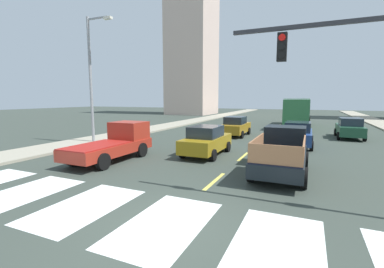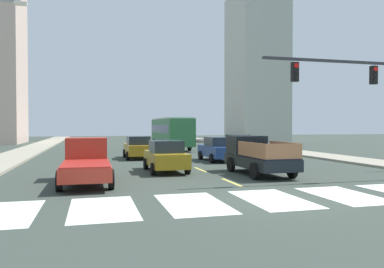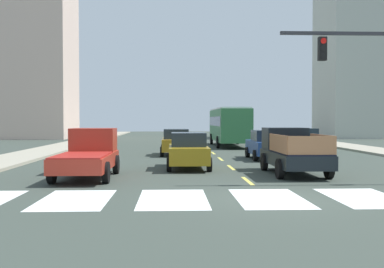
% 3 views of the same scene
% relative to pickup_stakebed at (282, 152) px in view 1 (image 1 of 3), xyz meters
% --- Properties ---
extents(ground_plane, '(160.00, 160.00, 0.00)m').
position_rel_pickup_stakebed_xyz_m(ground_plane, '(-2.33, -6.50, -0.94)').
color(ground_plane, '#353E37').
extents(sidewalk_left, '(3.11, 110.00, 0.15)m').
position_rel_pickup_stakebed_xyz_m(sidewalk_left, '(-14.35, 11.50, -0.86)').
color(sidewalk_left, gray).
rests_on(sidewalk_left, ground).
extents(crosswalk_stripe_1, '(2.00, 3.62, 0.01)m').
position_rel_pickup_stakebed_xyz_m(crosswalk_stripe_1, '(-8.02, -6.50, -0.93)').
color(crosswalk_stripe_1, white).
rests_on(crosswalk_stripe_1, ground).
extents(crosswalk_stripe_2, '(2.00, 3.62, 0.01)m').
position_rel_pickup_stakebed_xyz_m(crosswalk_stripe_2, '(-5.18, -6.50, -0.93)').
color(crosswalk_stripe_2, white).
rests_on(crosswalk_stripe_2, ground).
extents(crosswalk_stripe_3, '(2.00, 3.62, 0.01)m').
position_rel_pickup_stakebed_xyz_m(crosswalk_stripe_3, '(-2.33, -6.50, -0.93)').
color(crosswalk_stripe_3, white).
rests_on(crosswalk_stripe_3, ground).
extents(crosswalk_stripe_4, '(2.00, 3.62, 0.01)m').
position_rel_pickup_stakebed_xyz_m(crosswalk_stripe_4, '(0.52, -6.50, -0.93)').
color(crosswalk_stripe_4, white).
rests_on(crosswalk_stripe_4, ground).
extents(lane_dash_0, '(0.16, 2.40, 0.01)m').
position_rel_pickup_stakebed_xyz_m(lane_dash_0, '(-2.33, -2.50, -0.93)').
color(lane_dash_0, '#D5C74F').
rests_on(lane_dash_0, ground).
extents(lane_dash_1, '(0.16, 2.40, 0.01)m').
position_rel_pickup_stakebed_xyz_m(lane_dash_1, '(-2.33, 2.50, -0.93)').
color(lane_dash_1, '#D5C74F').
rests_on(lane_dash_1, ground).
extents(lane_dash_2, '(0.16, 2.40, 0.01)m').
position_rel_pickup_stakebed_xyz_m(lane_dash_2, '(-2.33, 7.50, -0.93)').
color(lane_dash_2, '#D5C74F').
rests_on(lane_dash_2, ground).
extents(lane_dash_3, '(0.16, 2.40, 0.01)m').
position_rel_pickup_stakebed_xyz_m(lane_dash_3, '(-2.33, 12.50, -0.93)').
color(lane_dash_3, '#D5C74F').
rests_on(lane_dash_3, ground).
extents(lane_dash_4, '(0.16, 2.40, 0.01)m').
position_rel_pickup_stakebed_xyz_m(lane_dash_4, '(-2.33, 17.50, -0.93)').
color(lane_dash_4, '#D5C74F').
rests_on(lane_dash_4, ground).
extents(lane_dash_5, '(0.16, 2.40, 0.01)m').
position_rel_pickup_stakebed_xyz_m(lane_dash_5, '(-2.33, 22.50, -0.93)').
color(lane_dash_5, '#D5C74F').
rests_on(lane_dash_5, ground).
extents(lane_dash_6, '(0.16, 2.40, 0.01)m').
position_rel_pickup_stakebed_xyz_m(lane_dash_6, '(-2.33, 27.50, -0.93)').
color(lane_dash_6, '#D5C74F').
rests_on(lane_dash_6, ground).
extents(lane_dash_7, '(0.16, 2.40, 0.01)m').
position_rel_pickup_stakebed_xyz_m(lane_dash_7, '(-2.33, 32.50, -0.93)').
color(lane_dash_7, '#D5C74F').
rests_on(lane_dash_7, ground).
extents(pickup_stakebed, '(2.18, 5.20, 1.96)m').
position_rel_pickup_stakebed_xyz_m(pickup_stakebed, '(0.00, 0.00, 0.00)').
color(pickup_stakebed, black).
rests_on(pickup_stakebed, ground).
extents(pickup_dark, '(2.18, 5.20, 1.96)m').
position_rel_pickup_stakebed_xyz_m(pickup_dark, '(-8.59, -0.96, -0.02)').
color(pickup_dark, '#A42B1D').
rests_on(pickup_dark, ground).
extents(city_bus, '(2.72, 10.80, 3.32)m').
position_rel_pickup_stakebed_xyz_m(city_bus, '(-0.19, 21.05, 1.02)').
color(city_bus, '#2F6F3F').
rests_on(city_bus, ground).
extents(sedan_near_right, '(2.02, 4.40, 1.72)m').
position_rel_pickup_stakebed_xyz_m(sedan_near_right, '(4.17, 13.05, -0.08)').
color(sedan_near_right, '#1E4930').
rests_on(sedan_near_right, ground).
extents(sedan_near_left, '(2.02, 4.40, 1.72)m').
position_rel_pickup_stakebed_xyz_m(sedan_near_left, '(-4.43, 2.06, -0.08)').
color(sedan_near_left, '#997815').
rests_on(sedan_near_left, ground).
extents(sedan_mid, '(2.02, 4.40, 1.72)m').
position_rel_pickup_stakebed_xyz_m(sedan_mid, '(-4.93, 10.67, -0.08)').
color(sedan_mid, '#A37619').
rests_on(sedan_mid, ground).
extents(sedan_far, '(2.02, 4.40, 1.72)m').
position_rel_pickup_stakebed_xyz_m(sedan_far, '(0.36, 7.19, -0.08)').
color(sedan_far, navy).
rests_on(sedan_far, ground).
extents(streetlight_left, '(2.20, 0.28, 9.00)m').
position_rel_pickup_stakebed_xyz_m(streetlight_left, '(-13.42, 2.51, 4.03)').
color(streetlight_left, gray).
rests_on(streetlight_left, ground).
extents(tower_tall_centre, '(8.63, 9.55, 33.00)m').
position_rel_pickup_stakebed_xyz_m(tower_tall_centre, '(-22.14, 40.03, 15.56)').
color(tower_tall_centre, beige).
rests_on(tower_tall_centre, ground).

